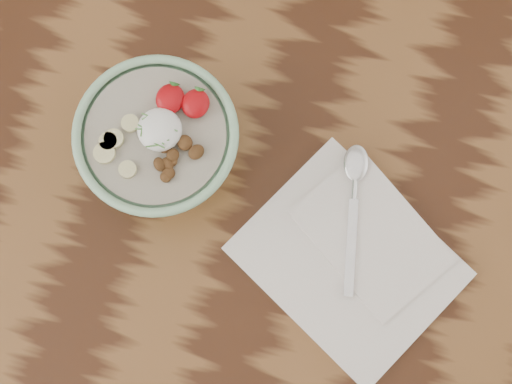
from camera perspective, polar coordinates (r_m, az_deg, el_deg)
table at (r=108.10cm, az=-9.22°, el=2.21°), size 160.00×90.00×75.00cm
breakfast_bowl at (r=91.59cm, az=-7.67°, el=3.92°), size 20.40×20.40×13.54cm
napkin at (r=95.48cm, az=7.79°, el=-5.07°), size 33.35×31.37×1.62cm
spoon at (r=95.45cm, az=7.92°, el=0.64°), size 6.15×20.27×1.06cm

